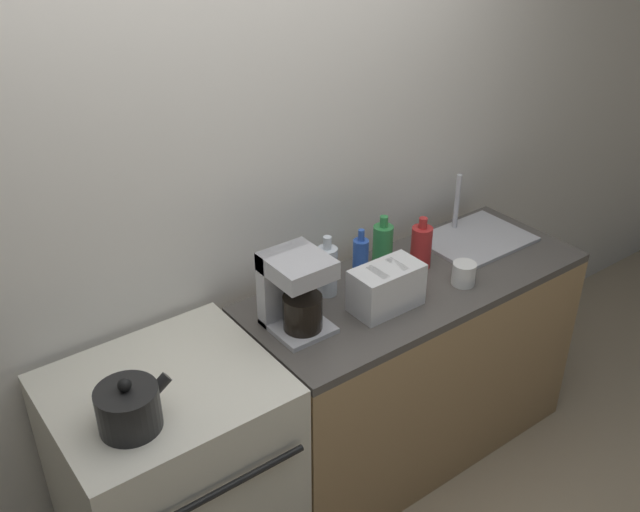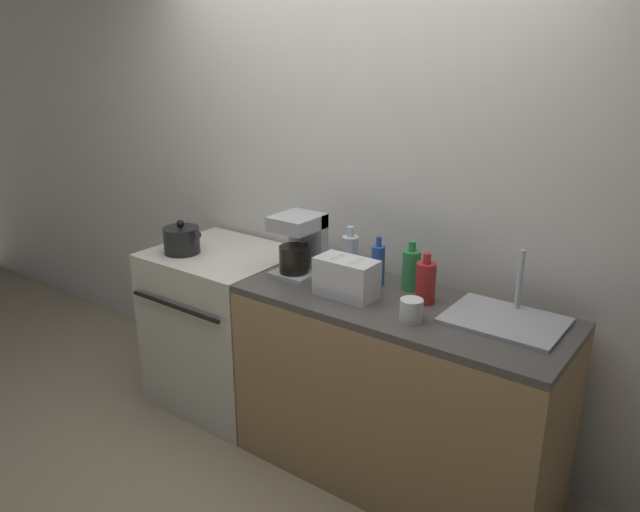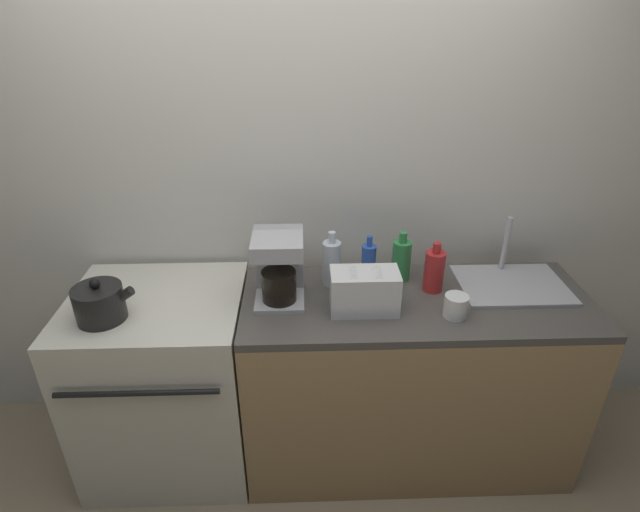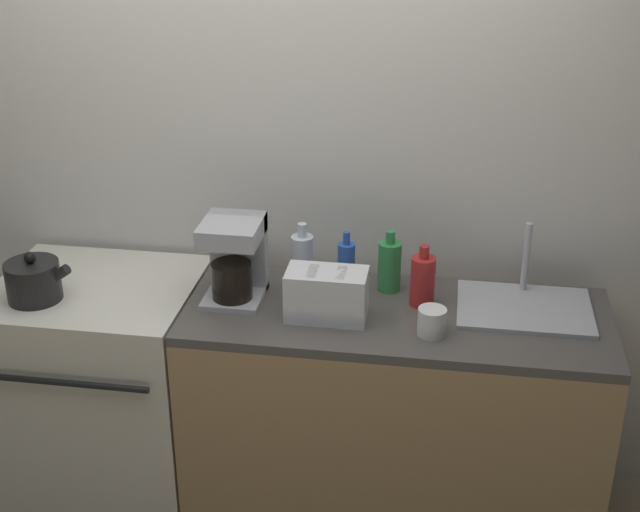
% 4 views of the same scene
% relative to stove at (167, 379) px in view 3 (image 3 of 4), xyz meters
% --- Properties ---
extents(ground_plane, '(12.00, 12.00, 0.00)m').
position_rel_stove_xyz_m(ground_plane, '(0.61, -0.33, -0.47)').
color(ground_plane, tan).
extents(wall_back, '(8.00, 0.05, 2.60)m').
position_rel_stove_xyz_m(wall_back, '(0.61, 0.39, 0.83)').
color(wall_back, silver).
rests_on(wall_back, ground_plane).
extents(stove, '(0.76, 0.70, 0.92)m').
position_rel_stove_xyz_m(stove, '(0.00, 0.00, 0.00)').
color(stove, silver).
rests_on(stove, ground_plane).
extents(counter_block, '(1.53, 0.61, 0.92)m').
position_rel_stove_xyz_m(counter_block, '(1.15, -0.03, -0.01)').
color(counter_block, tan).
rests_on(counter_block, ground_plane).
extents(kettle, '(0.25, 0.20, 0.19)m').
position_rel_stove_xyz_m(kettle, '(-0.16, -0.13, 0.53)').
color(kettle, black).
rests_on(kettle, stove).
extents(toaster, '(0.28, 0.15, 0.18)m').
position_rel_stove_xyz_m(toaster, '(0.91, -0.10, 0.54)').
color(toaster, white).
rests_on(toaster, counter_block).
extents(coffee_maker, '(0.21, 0.24, 0.31)m').
position_rel_stove_xyz_m(coffee_maker, '(0.55, 0.01, 0.61)').
color(coffee_maker, '#B7B7BC').
rests_on(coffee_maker, counter_block).
extents(sink_tray, '(0.48, 0.36, 0.28)m').
position_rel_stove_xyz_m(sink_tray, '(1.61, 0.07, 0.47)').
color(sink_tray, '#B7B7BC').
rests_on(sink_tray, counter_block).
extents(bottle_red, '(0.09, 0.09, 0.23)m').
position_rel_stove_xyz_m(bottle_red, '(1.24, 0.05, 0.55)').
color(bottle_red, '#B72828').
rests_on(bottle_red, counter_block).
extents(bottle_clear, '(0.08, 0.08, 0.26)m').
position_rel_stove_xyz_m(bottle_clear, '(0.79, 0.11, 0.56)').
color(bottle_clear, silver).
rests_on(bottle_clear, counter_block).
extents(bottle_green, '(0.09, 0.09, 0.24)m').
position_rel_stove_xyz_m(bottle_green, '(1.11, 0.15, 0.55)').
color(bottle_green, '#338C47').
rests_on(bottle_green, counter_block).
extents(bottle_blue, '(0.06, 0.06, 0.24)m').
position_rel_stove_xyz_m(bottle_blue, '(0.95, 0.11, 0.55)').
color(bottle_blue, '#2D56B7').
rests_on(bottle_blue, counter_block).
extents(cup_white, '(0.10, 0.10, 0.10)m').
position_rel_stove_xyz_m(cup_white, '(1.28, -0.16, 0.50)').
color(cup_white, white).
rests_on(cup_white, counter_block).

